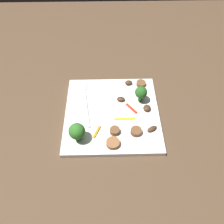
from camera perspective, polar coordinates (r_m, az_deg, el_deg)
The scene contains 16 objects.
ground_plane at distance 0.66m, azimuth 0.00°, elevation -0.78°, with size 1.40×1.40×0.00m, color #4C3826.
plate at distance 0.65m, azimuth 0.00°, elevation -0.39°, with size 0.27×0.27×0.01m, color white.
fork at distance 0.68m, azimuth -6.82°, elevation 3.19°, with size 0.18×0.04×0.00m.
broccoli_floret_0 at distance 0.57m, azimuth -9.02°, elevation -4.97°, with size 0.04×0.04×0.06m.
broccoli_floret_1 at distance 0.66m, azimuth 7.49°, elevation 4.97°, with size 0.04×0.04×0.05m.
sausage_slice_0 at distance 0.72m, azimuth 7.47°, elevation 7.27°, with size 0.03×0.03×0.01m, color brown.
sausage_slice_1 at distance 0.58m, azimuth 0.29°, elevation -8.03°, with size 0.04×0.04×0.01m, color brown.
sausage_slice_2 at distance 0.60m, azimuth 0.71°, elevation -4.89°, with size 0.03×0.03×0.01m, color brown.
sausage_slice_3 at distance 0.60m, azimuth 6.22°, elevation -4.99°, with size 0.03×0.03×0.01m, color brown.
mushroom_0 at distance 0.62m, azimuth 10.27°, elevation -4.29°, with size 0.03×0.01×0.01m, color #422B19.
mushroom_1 at distance 0.66m, azimuth 8.99°, elevation 1.02°, with size 0.02×0.02×0.01m, color #422B19.
mushroom_2 at distance 0.67m, azimuth 2.30°, elevation 3.33°, with size 0.02×0.02×0.01m, color #422B19.
mushroom_3 at distance 0.72m, azimuth 4.30°, elevation 7.54°, with size 0.02×0.02×0.01m, color #422B19.
pepper_strip_0 at distance 0.61m, azimuth -3.94°, elevation -5.11°, with size 0.04×0.01×0.00m, color orange.
pepper_strip_1 at distance 0.63m, azimuth 3.29°, elevation -1.77°, with size 0.06×0.01×0.00m, color yellow.
pepper_strip_2 at distance 0.66m, azimuth 5.02°, elevation 0.92°, with size 0.04×0.01×0.00m, color red.
Camera 1 is at (-0.40, 0.01, 0.53)m, focal length 35.50 mm.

